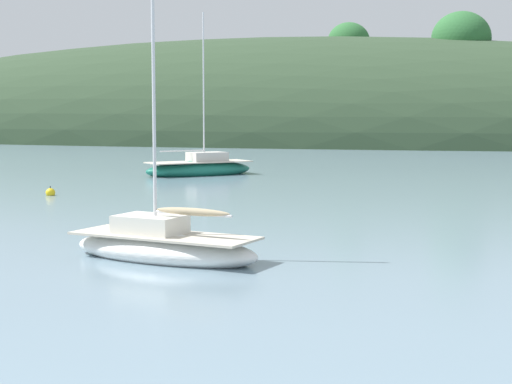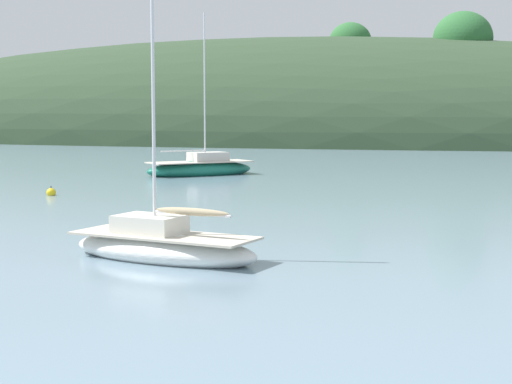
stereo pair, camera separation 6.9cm
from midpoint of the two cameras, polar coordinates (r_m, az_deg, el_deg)
far_shoreline_hill at (r=105.18m, az=-0.37°, el=3.58°), size 150.00×36.00×29.08m
sailboat_cream_ketch at (r=49.71m, az=-4.05°, el=1.69°), size 6.46×6.80×10.17m
sailboat_teal_outer at (r=21.28m, az=-6.70°, el=-3.81°), size 5.72×2.74×7.96m
mooring_buoy_outer at (r=38.62m, az=-14.42°, el=-0.06°), size 0.44×0.44×0.54m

